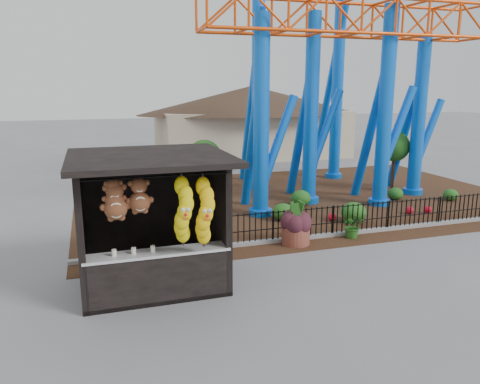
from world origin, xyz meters
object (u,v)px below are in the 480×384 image
object	(u,v)px
roller_coaster	(327,39)
potted_plant	(353,226)
prize_booth	(152,225)
terracotta_planter	(296,235)

from	to	relation	value
roller_coaster	potted_plant	size ratio (longest dim) A/B	14.32
prize_booth	roller_coaster	bearing A→B (deg)	42.07
roller_coaster	terracotta_planter	distance (m)	9.07
roller_coaster	terracotta_planter	xyz separation A→B (m)	(-3.72, -5.53, -6.16)
terracotta_planter	potted_plant	world-z (taller)	potted_plant
prize_booth	terracotta_planter	bearing A→B (deg)	22.23
prize_booth	roller_coaster	world-z (taller)	roller_coaster
roller_coaster	terracotta_planter	size ratio (longest dim) A/B	13.12
terracotta_planter	potted_plant	bearing A→B (deg)	0.00
roller_coaster	potted_plant	world-z (taller)	roller_coaster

